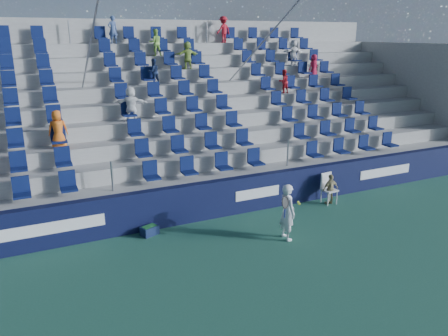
# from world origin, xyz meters

# --- Properties ---
(ground) EXTENTS (70.00, 70.00, 0.00)m
(ground) POSITION_xyz_m (0.00, 0.00, 0.00)
(ground) COLOR #29614B
(ground) RESTS_ON ground
(sponsor_wall) EXTENTS (24.00, 0.32, 1.20)m
(sponsor_wall) POSITION_xyz_m (0.00, 3.15, 0.60)
(sponsor_wall) COLOR #0E1336
(sponsor_wall) RESTS_ON ground
(grandstand) EXTENTS (24.00, 8.17, 6.63)m
(grandstand) POSITION_xyz_m (0.00, 8.24, 2.13)
(grandstand) COLOR #A9A9A3
(grandstand) RESTS_ON ground
(tennis_player) EXTENTS (0.69, 0.64, 1.63)m
(tennis_player) POSITION_xyz_m (1.25, 0.86, 0.82)
(tennis_player) COLOR white
(tennis_player) RESTS_ON ground
(line_judge_chair) EXTENTS (0.51, 0.52, 1.05)m
(line_judge_chair) POSITION_xyz_m (4.06, 2.66, 0.60)
(line_judge_chair) COLOR white
(line_judge_chair) RESTS_ON ground
(line_judge) EXTENTS (0.62, 0.26, 1.06)m
(line_judge) POSITION_xyz_m (4.06, 2.50, 0.53)
(line_judge) COLOR tan
(line_judge) RESTS_ON ground
(ball_bin) EXTENTS (0.56, 0.47, 0.27)m
(ball_bin) POSITION_xyz_m (-2.20, 2.75, 0.15)
(ball_bin) COLOR #111C3E
(ball_bin) RESTS_ON ground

